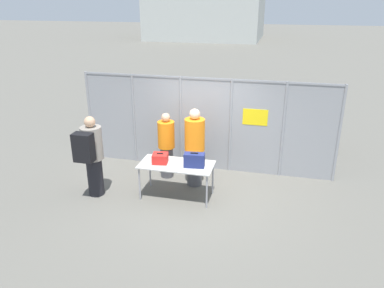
# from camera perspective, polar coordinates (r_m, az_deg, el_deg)

# --- Properties ---
(ground_plane) EXTENTS (120.00, 120.00, 0.00)m
(ground_plane) POSITION_cam_1_polar(r_m,az_deg,el_deg) (8.47, -0.30, -7.98)
(ground_plane) COLOR #605E56
(fence_section) EXTENTS (6.42, 0.07, 2.37)m
(fence_section) POSITION_cam_1_polar(r_m,az_deg,el_deg) (9.38, 2.09, 3.25)
(fence_section) COLOR gray
(fence_section) RESTS_ON ground_plane
(inspection_table) EXTENTS (1.61, 0.78, 0.79)m
(inspection_table) POSITION_cam_1_polar(r_m,az_deg,el_deg) (8.15, -2.38, -3.50)
(inspection_table) COLOR #B2B2AD
(inspection_table) RESTS_ON ground_plane
(suitcase_red) EXTENTS (0.37, 0.34, 0.23)m
(suitcase_red) POSITION_cam_1_polar(r_m,az_deg,el_deg) (8.17, -4.88, -2.18)
(suitcase_red) COLOR red
(suitcase_red) RESTS_ON inspection_table
(suitcase_navy) EXTENTS (0.46, 0.25, 0.33)m
(suitcase_navy) POSITION_cam_1_polar(r_m,az_deg,el_deg) (7.93, 0.35, -2.48)
(suitcase_navy) COLOR navy
(suitcase_navy) RESTS_ON inspection_table
(traveler_hooded) EXTENTS (0.45, 0.70, 1.83)m
(traveler_hooded) POSITION_cam_1_polar(r_m,az_deg,el_deg) (8.36, -15.08, -1.47)
(traveler_hooded) COLOR black
(traveler_hooded) RESTS_ON ground_plane
(security_worker_near) EXTENTS (0.46, 0.46, 1.86)m
(security_worker_near) POSITION_cam_1_polar(r_m,az_deg,el_deg) (8.59, 0.41, -0.40)
(security_worker_near) COLOR #4C4C51
(security_worker_near) RESTS_ON ground_plane
(security_worker_far) EXTENTS (0.40, 0.40, 1.64)m
(security_worker_far) POSITION_cam_1_polar(r_m,az_deg,el_deg) (9.05, -3.92, -0.08)
(security_worker_far) COLOR #4C4C51
(security_worker_far) RESTS_ON ground_plane
(utility_trailer) EXTENTS (3.28, 1.93, 0.72)m
(utility_trailer) POSITION_cam_1_polar(r_m,az_deg,el_deg) (11.78, 14.45, 2.17)
(utility_trailer) COLOR #B2B2B7
(utility_trailer) RESTS_ON ground_plane
(distant_hangar) EXTENTS (11.62, 9.65, 6.46)m
(distant_hangar) POSITION_cam_1_polar(r_m,az_deg,el_deg) (42.54, 2.32, 20.14)
(distant_hangar) COLOR #B2B7B2
(distant_hangar) RESTS_ON ground_plane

